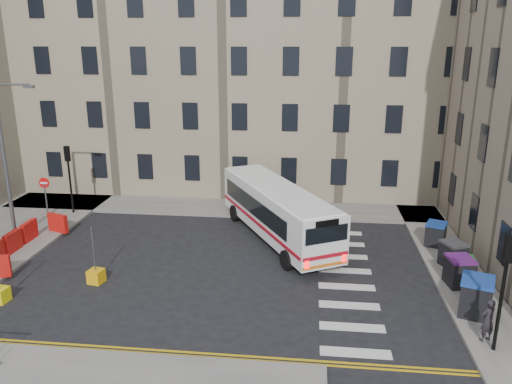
% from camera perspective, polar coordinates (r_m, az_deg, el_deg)
% --- Properties ---
extents(ground, '(120.00, 120.00, 0.00)m').
position_cam_1_polar(ground, '(23.25, 0.15, -8.93)').
color(ground, black).
rests_on(ground, ground).
extents(pavement_north, '(36.00, 3.20, 0.15)m').
position_cam_1_polar(pavement_north, '(32.17, -8.84, -1.61)').
color(pavement_north, slate).
rests_on(pavement_north, ground).
extents(pavement_east, '(2.40, 26.00, 0.15)m').
position_cam_1_polar(pavement_east, '(27.61, 20.12, -5.58)').
color(pavement_east, slate).
rests_on(pavement_east, ground).
extents(terrace_north, '(38.30, 10.80, 17.20)m').
position_cam_1_polar(terrace_north, '(37.55, -8.17, 14.31)').
color(terrace_north, gray).
rests_on(terrace_north, ground).
extents(traffic_light_east, '(0.28, 0.22, 4.10)m').
position_cam_1_polar(traffic_light_east, '(18.08, 26.55, -8.57)').
color(traffic_light_east, black).
rests_on(traffic_light_east, pavement_east).
extents(traffic_light_nw, '(0.28, 0.22, 4.10)m').
position_cam_1_polar(traffic_light_nw, '(31.68, -20.61, 2.48)').
color(traffic_light_nw, black).
rests_on(traffic_light_nw, pavement_west).
extents(streetlamp, '(0.50, 0.22, 8.14)m').
position_cam_1_polar(streetlamp, '(28.07, -26.79, 3.12)').
color(streetlamp, '#595B5E').
rests_on(streetlamp, pavement_west).
extents(no_entry_north, '(0.60, 0.08, 3.00)m').
position_cam_1_polar(no_entry_north, '(30.41, -22.96, 0.11)').
color(no_entry_north, '#595B5E').
rests_on(no_entry_north, pavement_west).
extents(roadworks_barriers, '(1.66, 6.26, 1.00)m').
position_cam_1_polar(roadworks_barriers, '(27.26, -25.41, -5.19)').
color(roadworks_barriers, red).
rests_on(roadworks_barriers, pavement_west).
extents(bus, '(6.98, 10.20, 2.82)m').
position_cam_1_polar(bus, '(26.31, 2.43, -2.02)').
color(bus, white).
rests_on(bus, ground).
extents(wheelie_bin_a, '(1.52, 1.63, 1.45)m').
position_cam_1_polar(wheelie_bin_a, '(20.91, 23.85, -10.84)').
color(wheelie_bin_a, black).
rests_on(wheelie_bin_a, pavement_east).
extents(wheelie_bin_b, '(1.16, 1.28, 1.26)m').
position_cam_1_polar(wheelie_bin_b, '(23.01, 22.20, -8.38)').
color(wheelie_bin_b, black).
rests_on(wheelie_bin_b, pavement_east).
extents(wheelie_bin_c, '(0.93, 1.06, 1.13)m').
position_cam_1_polar(wheelie_bin_c, '(23.30, 22.60, -8.30)').
color(wheelie_bin_c, black).
rests_on(wheelie_bin_c, pavement_east).
extents(wheelie_bin_d, '(1.29, 1.36, 1.18)m').
position_cam_1_polar(wheelie_bin_d, '(24.76, 21.61, -6.63)').
color(wheelie_bin_d, black).
rests_on(wheelie_bin_d, pavement_east).
extents(wheelie_bin_e, '(1.28, 1.36, 1.18)m').
position_cam_1_polar(wheelie_bin_e, '(27.00, 19.84, -4.52)').
color(wheelie_bin_e, black).
rests_on(wheelie_bin_e, pavement_east).
extents(pedestrian, '(0.68, 0.59, 1.57)m').
position_cam_1_polar(pedestrian, '(19.32, 24.95, -13.14)').
color(pedestrian, black).
rests_on(pedestrian, pavement_east).
extents(bollard_yellow, '(0.65, 0.65, 0.60)m').
position_cam_1_polar(bollard_yellow, '(22.97, -27.21, -10.42)').
color(bollard_yellow, yellow).
rests_on(bollard_yellow, ground).
extents(bollard_chevron, '(0.71, 0.71, 0.60)m').
position_cam_1_polar(bollard_chevron, '(23.09, -17.80, -9.15)').
color(bollard_chevron, '#ECA70D').
rests_on(bollard_chevron, ground).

